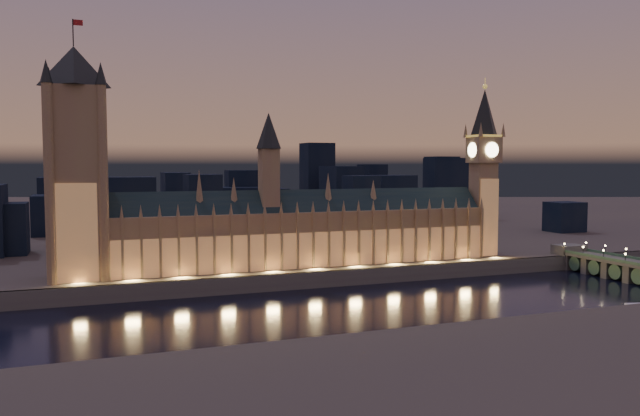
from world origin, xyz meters
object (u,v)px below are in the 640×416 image
object	(u,v)px
victoria_tower	(76,152)
elizabeth_tower	(484,157)
westminster_bridge	(637,271)
palace_of_westminster	(305,230)

from	to	relation	value
victoria_tower	elizabeth_tower	world-z (taller)	victoria_tower
victoria_tower	elizabeth_tower	distance (m)	218.01
elizabeth_tower	westminster_bridge	bearing A→B (deg)	-53.84
elizabeth_tower	westminster_bridge	size ratio (longest dim) A/B	0.90
palace_of_westminster	victoria_tower	size ratio (longest dim) A/B	1.73
victoria_tower	elizabeth_tower	bearing A→B (deg)	-0.00
palace_of_westminster	elizabeth_tower	xyz separation A→B (m)	(108.78, 0.17, 37.98)
victoria_tower	westminster_bridge	xyz separation A→B (m)	(265.77, -65.38, -59.90)
victoria_tower	westminster_bridge	size ratio (longest dim) A/B	1.03
palace_of_westminster	westminster_bridge	xyz separation A→B (m)	(156.55, -65.21, -20.37)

